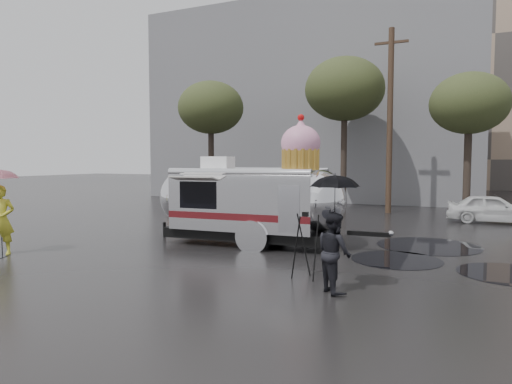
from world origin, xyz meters
The scene contains 14 objects.
ground centered at (0.00, 0.00, 0.00)m, with size 120.00×120.00×0.00m, color black.
puddles centered at (2.45, 2.77, 0.01)m, with size 15.79×9.72×0.01m.
grey_building centered at (-4.00, 24.00, 6.50)m, with size 22.00×12.00×13.00m, color slate.
utility_pole centered at (2.50, 14.00, 4.62)m, with size 1.60×0.28×9.00m.
tree_left centered at (-7.00, 13.00, 5.48)m, with size 3.64×3.64×6.95m.
tree_mid centered at (0.00, 15.00, 6.34)m, with size 4.20×4.20×8.03m.
tree_right centered at (6.00, 13.00, 5.06)m, with size 3.36×3.36×6.42m.
barricade_row centered at (-5.55, 9.96, 0.52)m, with size 4.30×0.80×1.00m.
airstream_trailer centered at (-0.13, 3.69, 1.42)m, with size 7.53×3.12×4.06m.
person_left centered at (-5.76, -0.72, 0.96)m, with size 0.69×0.46×1.93m, color yellow.
umbrella_pink centered at (-5.76, -0.72, 1.97)m, with size 1.24×1.24×2.40m.
person_right centered at (3.56, -0.46, 0.80)m, with size 0.77×0.43×1.60m, color black.
umbrella_black centered at (3.56, -0.46, 1.95)m, with size 1.19×1.19×2.36m.
tripod centered at (2.71, 0.29, 0.88)m, with size 0.56×0.62×1.49m.
Camera 1 is at (5.82, -9.19, 2.61)m, focal length 32.00 mm.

